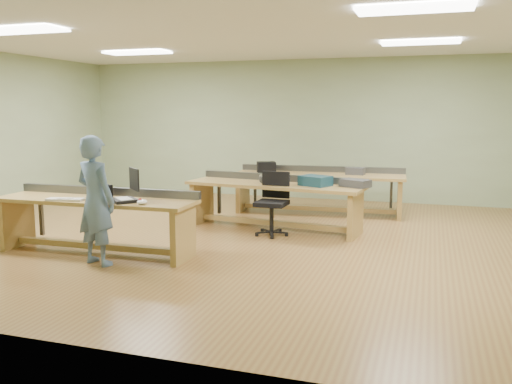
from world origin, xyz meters
TOP-DOWN VIEW (x-y plane):
  - floor at (0.00, 0.00)m, footprint 10.00×10.00m
  - ceiling at (0.00, 0.00)m, footprint 10.00×10.00m
  - wall_back at (0.00, 4.00)m, footprint 10.00×0.04m
  - wall_front at (0.00, -4.00)m, footprint 10.00×0.04m
  - fluor_panels at (0.00, 0.00)m, footprint 6.20×3.50m
  - workbench_front at (-1.53, -1.39)m, footprint 2.79×0.79m
  - workbench_mid at (0.35, 0.80)m, footprint 2.98×1.13m
  - workbench_back at (0.77, 2.31)m, footprint 3.18×1.03m
  - person at (-1.20, -1.87)m, footprint 0.68×0.54m
  - laptop_base at (-1.02, -1.52)m, footprint 0.47×0.46m
  - laptop_screen at (-0.92, -1.41)m, footprint 0.28×0.26m
  - keyboard at (-1.81, -1.67)m, footprint 0.50×0.26m
  - trackball_mouse at (-0.70, -1.62)m, footprint 0.15×0.17m
  - camera_bag at (-1.46, -1.36)m, footprint 0.31×0.25m
  - task_chair at (0.44, 0.36)m, footprint 0.54×0.54m
  - parts_bin_teal at (1.03, 0.71)m, footprint 0.55×0.49m
  - parts_bin_grey at (1.65, 0.77)m, footprint 0.51×0.43m
  - mug at (0.17, 0.74)m, footprint 0.15×0.15m
  - drinks_can at (0.12, 0.81)m, footprint 0.08×0.08m
  - storage_box_back at (-0.23, 2.25)m, footprint 0.42×0.36m
  - tray_back at (1.43, 2.39)m, footprint 0.34×0.26m

SIDE VIEW (x-z plane):
  - floor at x=0.00m, z-range 0.00..0.00m
  - task_chair at x=0.44m, z-range -0.13..0.84m
  - workbench_front at x=-1.53m, z-range 0.12..0.98m
  - workbench_mid at x=0.35m, z-range 0.13..0.99m
  - workbench_back at x=0.77m, z-range 0.13..0.99m
  - keyboard at x=-1.81m, z-range 0.75..0.78m
  - laptop_base at x=-1.02m, z-range 0.75..0.79m
  - trackball_mouse at x=-0.70m, z-range 0.75..0.81m
  - mug at x=0.17m, z-range 0.75..0.86m
  - parts_bin_grey at x=1.65m, z-range 0.75..0.87m
  - person at x=-1.20m, z-range 0.00..1.62m
  - drinks_can at x=0.12m, z-range 0.75..0.88m
  - tray_back at x=1.43m, z-range 0.75..0.88m
  - parts_bin_teal at x=1.03m, z-range 0.75..0.91m
  - camera_bag at x=-1.46m, z-range 0.75..0.93m
  - storage_box_back at x=-0.23m, z-range 0.75..0.95m
  - laptop_screen at x=-0.92m, z-range 0.89..1.18m
  - wall_back at x=0.00m, z-range 0.00..3.00m
  - wall_front at x=0.00m, z-range 0.00..3.00m
  - fluor_panels at x=0.00m, z-range 2.96..2.99m
  - ceiling at x=0.00m, z-range 3.00..3.00m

